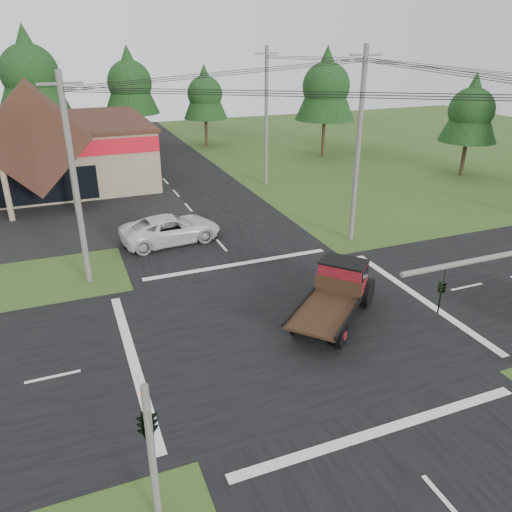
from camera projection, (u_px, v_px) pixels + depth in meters
ground at (291, 325)px, 22.29m from camera, size 120.00×120.00×0.00m
road_ns at (291, 325)px, 22.29m from camera, size 12.00×120.00×0.02m
road_ew at (291, 325)px, 22.29m from camera, size 120.00×12.00×0.02m
traffic_signal_corner at (146, 410)px, 12.10m from camera, size 0.53×2.48×4.40m
utility_pole_nw at (75, 181)px, 24.20m from camera, size 2.00×0.30×10.50m
utility_pole_ne at (358, 146)px, 29.42m from camera, size 2.00×0.30×11.50m
utility_pole_n at (266, 117)px, 41.38m from camera, size 2.00×0.30×11.20m
tree_row_c at (29, 70)px, 50.21m from camera, size 7.28×7.28×13.13m
tree_row_d at (129, 80)px, 55.00m from camera, size 6.16×6.16×11.11m
tree_row_e at (205, 92)px, 56.55m from camera, size 5.04×5.04×9.09m
tree_side_ne at (326, 84)px, 50.90m from camera, size 6.16×6.16×11.11m
tree_side_e_near at (472, 108)px, 43.96m from camera, size 5.04×5.04×9.09m
antique_flatbed_truck at (334, 296)px, 22.14m from camera, size 6.10×5.77×2.54m
white_pickup at (171, 229)px, 31.02m from camera, size 6.45×3.53×1.71m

